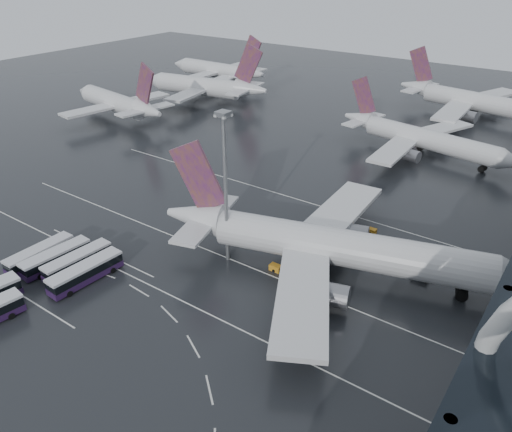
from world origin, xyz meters
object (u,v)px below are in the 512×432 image
Objects in this scene: gse_cart_belly_c at (276,268)px; bus_row_near_c at (78,261)px; gse_cart_belly_e at (371,231)px; airliner_gate_b at (421,138)px; bus_row_near_a at (40,254)px; floodlight_mast at (225,171)px; jet_remote_mid at (205,87)px; airliner_main at (330,246)px; bus_row_near_b at (56,258)px; airliner_gate_c at (476,102)px; gse_cart_belly_d at (418,275)px; gse_cart_belly_b at (423,277)px; bus_row_near_d at (86,272)px; jet_remote_far at (219,71)px; jet_remote_west at (118,103)px.

bus_row_near_c is at bearing -145.14° from gse_cart_belly_c.
airliner_gate_b is at bearing 98.63° from gse_cart_belly_e.
floodlight_mast reaches higher than bus_row_near_a.
airliner_main is at bearing 131.73° from jet_remote_mid.
airliner_gate_c is at bearing -11.25° from bus_row_near_b.
bus_row_near_b is 6.27× the size of gse_cart_belly_d.
airliner_main is at bearing -151.96° from gse_cart_belly_b.
gse_cart_belly_d is at bearing 30.09° from gse_cart_belly_c.
airliner_gate_b is 98.50m from bus_row_near_a.
airliner_gate_b reaches higher than bus_row_near_b.
airliner_gate_b is 4.07× the size of bus_row_near_b.
airliner_gate_c reaches higher than bus_row_near_b.
jet_remote_mid is 3.98× the size of bus_row_near_b.
bus_row_near_d is (56.19, -96.40, -3.88)m from jet_remote_mid.
jet_remote_far is at bearing 33.11° from bus_row_near_d.
bus_row_near_c is at bearing -98.16° from airliner_gate_b.
bus_row_near_c is at bearing 109.20° from jet_remote_mid.
airliner_main is 1.31× the size of jet_remote_west.
airliner_main is 108.43m from airliner_gate_c.
gse_cart_belly_c is 1.03× the size of gse_cart_belly_e.
gse_cart_belly_d is 15.93m from gse_cart_belly_e.
gse_cart_belly_d is at bearing 13.63° from airliner_main.
airliner_gate_b is 26.61× the size of gse_cart_belly_b.
floodlight_mast reaches higher than gse_cart_belly_e.
airliner_main is 4.92× the size of bus_row_near_c.
bus_row_near_a and bus_row_near_b have the same top height.
jet_remote_mid is 29.02m from jet_remote_far.
airliner_gate_b is at bearing -22.21° from bus_row_near_a.
jet_remote_far is at bearing 133.31° from gse_cart_belly_c.
gse_cart_belly_e is (43.68, 43.80, -1.15)m from bus_row_near_a.
airliner_gate_b is at bearing -83.84° from airliner_gate_c.
jet_remote_west is 115.17m from gse_cart_belly_d.
jet_remote_mid is (9.52, 32.03, 0.37)m from jet_remote_west.
jet_remote_far is at bearing 142.55° from gse_cart_belly_e.
floodlight_mast is at bearing -46.40° from bus_row_near_b.
bus_row_near_a is (-43.30, -26.82, -3.65)m from airliner_main.
jet_remote_far is 129.72m from gse_cart_belly_e.
airliner_main is at bearing -77.96° from airliner_gate_c.
jet_remote_far reaches higher than gse_cart_belly_e.
bus_row_near_d is at bearing -144.12° from gse_cart_belly_b.
gse_cart_belly_c is (89.82, -43.29, -4.74)m from jet_remote_west.
jet_remote_west is 3.76× the size of bus_row_near_a.
bus_row_near_b is at bearing 117.75° from jet_remote_far.
gse_cart_belly_e is (98.00, -21.63, -4.76)m from jet_remote_west.
jet_remote_far is 23.00× the size of gse_cart_belly_c.
bus_row_near_a is 3.46m from bus_row_near_b.
gse_cart_belly_b is at bearing -34.82° from gse_cart_belly_e.
jet_remote_west is 92.06m from bus_row_near_d.
gse_cart_belly_c is at bearing -165.03° from airliner_main.
airliner_gate_b is 81.48m from jet_remote_mid.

